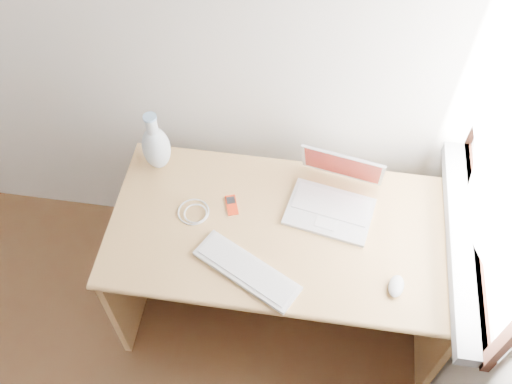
# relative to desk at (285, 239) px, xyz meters

# --- Properties ---
(back_wall) EXTENTS (3.50, 0.04, 2.60)m
(back_wall) POSITION_rel_desk_xyz_m (-1.03, 0.38, 0.78)
(back_wall) COLOR white
(back_wall) RESTS_ON floor
(desk) EXTENTS (1.38, 0.69, 0.73)m
(desk) POSITION_rel_desk_xyz_m (0.00, 0.00, 0.00)
(desk) COLOR tan
(desk) RESTS_ON floor
(laptop) EXTENTS (0.37, 0.33, 0.23)m
(laptop) POSITION_rel_desk_xyz_m (0.17, 0.06, 0.26)
(laptop) COLOR silver
(laptop) RESTS_ON desk
(external_keyboard) EXTENTS (0.43, 0.31, 0.02)m
(external_keyboard) POSITION_rel_desk_xyz_m (-0.12, -0.29, 0.22)
(external_keyboard) COLOR white
(external_keyboard) RESTS_ON desk
(mouse) EXTENTS (0.07, 0.10, 0.03)m
(mouse) POSITION_rel_desk_xyz_m (0.43, -0.28, 0.23)
(mouse) COLOR silver
(mouse) RESTS_ON desk
(ipod) EXTENTS (0.07, 0.10, 0.01)m
(ipod) POSITION_rel_desk_xyz_m (-0.22, -0.00, 0.21)
(ipod) COLOR red
(ipod) RESTS_ON desk
(cable_coil) EXTENTS (0.15, 0.15, 0.01)m
(cable_coil) POSITION_rel_desk_xyz_m (-0.37, -0.06, 0.21)
(cable_coil) COLOR white
(cable_coil) RESTS_ON desk
(remote) EXTENTS (0.06, 0.07, 0.01)m
(remote) POSITION_rel_desk_xyz_m (-0.26, -0.23, 0.21)
(remote) COLOR white
(remote) RESTS_ON desk
(vase) EXTENTS (0.12, 0.12, 0.30)m
(vase) POSITION_rel_desk_xyz_m (-0.56, 0.16, 0.33)
(vase) COLOR white
(vase) RESTS_ON desk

